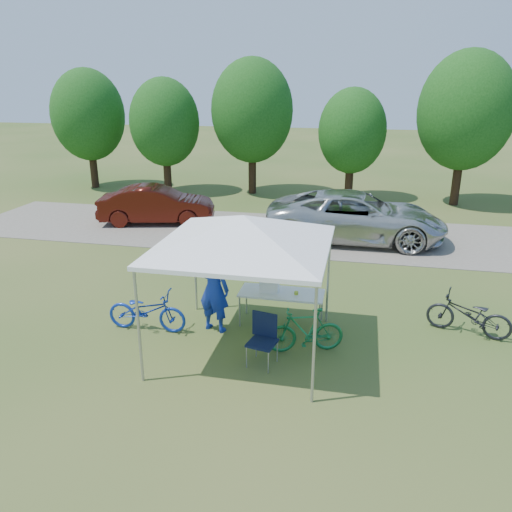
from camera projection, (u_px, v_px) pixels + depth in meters
The scene contains 14 objects.
ground at pixel (245, 348), 9.96m from camera, with size 100.00×100.00×0.00m, color #2D5119.
gravel_strip at pixel (297, 234), 17.34m from camera, with size 24.00×5.00×0.02m, color gray.
canopy at pixel (244, 219), 9.08m from camera, with size 4.53×4.53×3.00m.
treeline at pixel (311, 117), 21.81m from camera, with size 24.89×4.28×6.30m.
folding_table at pixel (282, 294), 10.73m from camera, with size 1.81×0.75×0.74m.
folding_chair at pixel (263, 335), 9.28m from camera, with size 0.58×0.60×0.97m.
cooler at pixel (269, 285), 10.72m from camera, with size 0.41×0.28×0.30m.
ice_cream_cup at pixel (296, 293), 10.59m from camera, with size 0.09×0.09×0.07m, color #ACC32E.
cyclist at pixel (214, 289), 10.37m from camera, with size 0.69×0.46×1.90m, color #142DA6.
bike_blue at pixel (147, 311), 10.53m from camera, with size 0.60×1.71×0.90m, color #1231A2.
bike_green at pixel (305, 330), 9.68m from camera, with size 0.43×1.52×0.91m, color #186F3A.
bike_dark at pixel (469, 315), 10.35m from camera, with size 0.59×1.69×0.89m, color black.
minivan at pixel (356, 216), 16.40m from camera, with size 2.67×5.79×1.61m, color beige.
sedan at pixel (157, 205), 18.46m from camera, with size 1.46×4.19×1.38m, color #41110A.
Camera 1 is at (2.06, -8.55, 5.03)m, focal length 35.00 mm.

